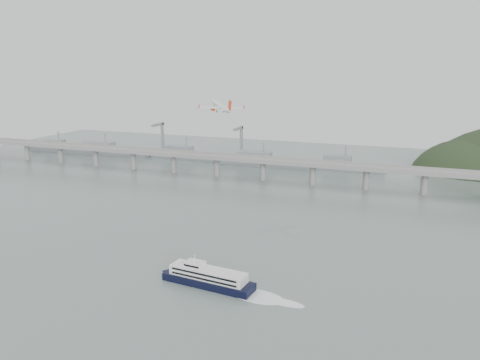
% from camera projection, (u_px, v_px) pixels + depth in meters
% --- Properties ---
extents(ground, '(900.00, 900.00, 0.00)m').
position_uv_depth(ground, '(207.00, 260.00, 274.58)').
color(ground, slate).
rests_on(ground, ground).
extents(bridge, '(800.00, 22.00, 23.90)m').
position_uv_depth(bridge, '(291.00, 165.00, 452.72)').
color(bridge, gray).
rests_on(bridge, ground).
extents(distant_fleet, '(453.00, 60.90, 40.00)m').
position_uv_depth(distant_fleet, '(181.00, 155.00, 567.13)').
color(distant_fleet, slate).
rests_on(distant_fleet, ground).
extents(ferry, '(82.24, 19.89, 15.51)m').
position_uv_depth(ferry, '(208.00, 278.00, 242.65)').
color(ferry, black).
rests_on(ferry, ground).
extents(airliner, '(32.64, 33.31, 10.90)m').
position_uv_depth(airliner, '(221.00, 107.00, 358.29)').
color(airliner, white).
rests_on(airliner, ground).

